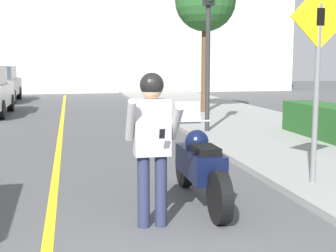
{
  "coord_description": "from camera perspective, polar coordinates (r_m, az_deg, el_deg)",
  "views": [
    {
      "loc": [
        -0.33,
        -3.09,
        1.86
      ],
      "look_at": [
        0.94,
        2.97,
        1.02
      ],
      "focal_mm": 50.0,
      "sensor_mm": 36.0,
      "label": 1
    }
  ],
  "objects": [
    {
      "name": "motorcycle",
      "position": [
        6.25,
        3.87,
        -4.79
      ],
      "size": [
        0.62,
        2.32,
        1.3
      ],
      "color": "black",
      "rests_on": "ground"
    },
    {
      "name": "building_backdrop",
      "position": [
        29.14,
        -11.43,
        10.93
      ],
      "size": [
        28.0,
        1.2,
        7.08
      ],
      "color": "beige",
      "rests_on": "ground"
    },
    {
      "name": "road_center_line",
      "position": [
        9.28,
        -13.32,
        -3.99
      ],
      "size": [
        0.12,
        36.0,
        0.01
      ],
      "color": "yellow",
      "rests_on": "ground"
    },
    {
      "name": "person_biker",
      "position": [
        5.21,
        -1.95,
        -0.91
      ],
      "size": [
        0.59,
        0.48,
        1.75
      ],
      "color": "#282D4C",
      "rests_on": "ground"
    },
    {
      "name": "crossing_sign",
      "position": [
        7.03,
        17.79,
        7.03
      ],
      "size": [
        0.91,
        0.08,
        2.84
      ],
      "color": "slate",
      "rests_on": "sidewalk_curb"
    },
    {
      "name": "traffic_light",
      "position": [
        11.98,
        4.95,
        12.32
      ],
      "size": [
        0.26,
        0.3,
        3.91
      ],
      "color": "#2D2D30",
      "rests_on": "sidewalk_curb"
    },
    {
      "name": "street_tree",
      "position": [
        16.85,
        4.58,
        14.85
      ],
      "size": [
        2.12,
        2.12,
        4.94
      ],
      "color": "brown",
      "rests_on": "sidewalk_curb"
    }
  ]
}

